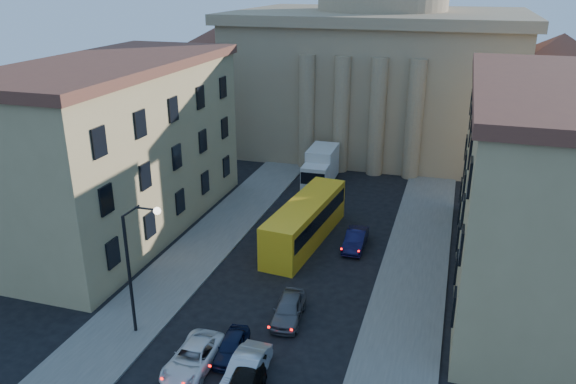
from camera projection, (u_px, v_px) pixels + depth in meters
name	position (u px, v px, depth m)	size (l,w,h in m)	color
sidewalk_left	(192.00, 258.00, 44.53)	(5.00, 60.00, 0.15)	#5F5B56
sidewalk_right	(409.00, 291.00, 39.85)	(5.00, 60.00, 0.15)	#5F5B56
church	(379.00, 53.00, 71.36)	(68.02, 28.76, 36.60)	#93785A
building_left	(118.00, 146.00, 47.80)	(11.60, 26.60, 14.70)	tan
building_right	(550.00, 188.00, 38.43)	(11.60, 26.60, 14.70)	tan
street_lamp	(135.00, 259.00, 33.32)	(2.62, 0.44, 8.83)	black
car_left_near	(232.00, 346.00, 32.96)	(1.54, 3.82, 1.30)	black
car_right_near	(246.00, 370.00, 30.80)	(1.61, 4.62, 1.52)	#A7AAAF
car_left_mid	(193.00, 358.00, 31.89)	(2.30, 4.99, 1.39)	white
car_right_far	(289.00, 309.00, 36.45)	(1.80, 4.49, 1.53)	#55565B
car_right_distant	(356.00, 240.00, 46.11)	(1.57, 4.50, 1.48)	black
city_bus	(305.00, 220.00, 46.89)	(4.11, 12.80, 3.54)	yellow
box_truck	(320.00, 168.00, 60.15)	(2.83, 6.92, 3.77)	silver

